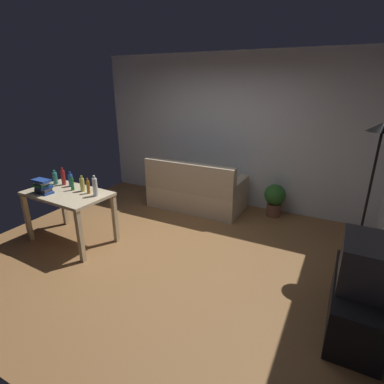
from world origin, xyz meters
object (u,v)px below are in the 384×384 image
Objects in this scene: couch at (195,192)px; torchiere_lamp at (376,159)px; book_stack at (43,186)px; desk at (68,199)px; bottle_amber at (88,187)px; potted_plant at (275,198)px; tv at (366,263)px; bottle_green at (72,184)px; bottle_clear at (95,187)px; bottle_blue at (71,180)px; bottle_red at (63,177)px; bottle_squat at (82,185)px; tv_stand at (356,304)px; bottle_tall at (55,178)px.

torchiere_lamp is at bearing 163.37° from couch.
torchiere_lamp is at bearing 18.32° from book_stack.
torchiere_lamp reaches higher than desk.
torchiere_lamp is 3.58m from bottle_amber.
bottle_amber is 0.82× the size of book_stack.
desk is 2.17× the size of potted_plant.
tv is at bearing 3.14° from book_stack.
tv is 3.69m from bottle_green.
bottle_amber reaches higher than potted_plant.
bottle_green is 0.75× the size of bottle_clear.
bottle_blue is (-3.83, -0.92, -0.56)m from torchiere_lamp.
potted_plant is at bearing 45.18° from bottle_amber.
bottle_red is at bearing -167.02° from torchiere_lamp.
bottle_red is at bearing 170.73° from bottle_squat.
bottle_amber is at bearing -12.67° from bottle_blue.
bottle_squat is 0.14m from bottle_amber.
bottle_green is at bearing -167.39° from bottle_squat.
bottle_clear is (-3.23, 0.04, 0.19)m from tv.
torchiere_lamp is at bearing 12.98° from bottle_red.
couch is 6.47× the size of bottle_red.
potted_plant is 2.65× the size of bottle_green.
bottle_amber is at bearing 23.70° from desk.
book_stack is (0.05, -0.39, -0.01)m from bottle_red.
tv is 2.79× the size of bottle_green.
bottle_red is (-3.99, 0.17, 0.64)m from tv_stand.
tv is (2.64, -1.88, 0.39)m from couch.
bottle_red is 0.98× the size of book_stack.
bottle_blue is at bearing 87.49° from tv.
bottle_clear is (-3.22, 0.04, 0.65)m from tv_stand.
bottle_green is at bearing 60.26° from couch.
book_stack is (-1.30, -2.09, 0.55)m from couch.
tv is at bearing -1.82° from bottle_tall.
couch is at bearing 72.49° from bottle_clear.
bottle_clear is (0.46, -0.02, 0.04)m from bottle_green.
bottle_amber is at bearing 26.97° from book_stack.
bottle_amber reaches higher than tv_stand.
bottle_clear reaches higher than bottle_green.
bottle_red is at bearing 170.40° from bottle_amber.
bottle_blue reaches higher than bottle_amber.
bottle_tall reaches higher than book_stack.
bottle_blue is 0.32m from bottle_squat.
torchiere_lamp reaches higher than tv.
bottle_clear is (-0.58, -1.84, 0.58)m from couch.
torchiere_lamp is at bearing 13.08° from bottle_tall.
tv is 3.39m from bottle_amber.
potted_plant is 2.18× the size of bottle_red.
torchiere_lamp is (2.64, -0.79, 1.11)m from couch.
torchiere_lamp reaches higher than book_stack.
couch is 2.03m from bottle_amber.
bottle_tall is 0.60m from bottle_squat.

